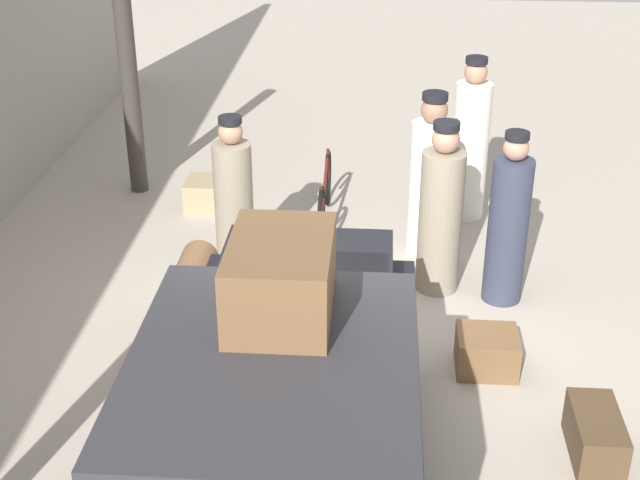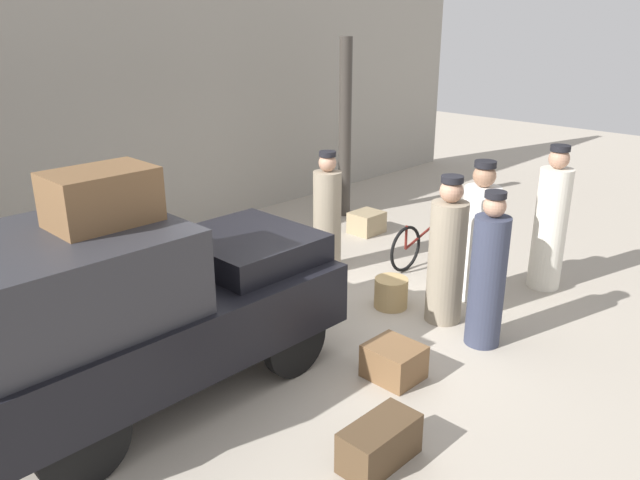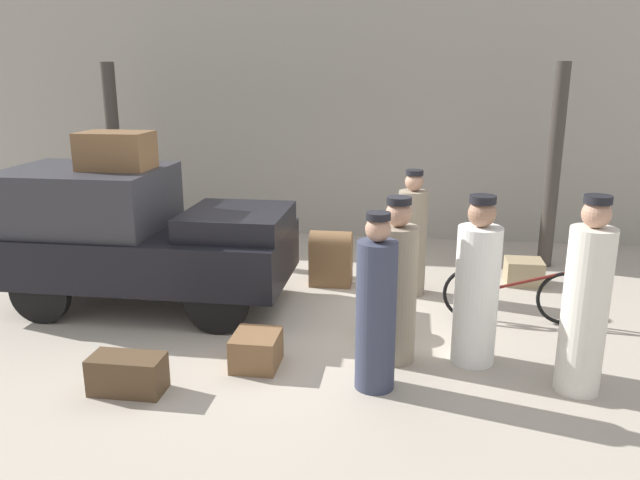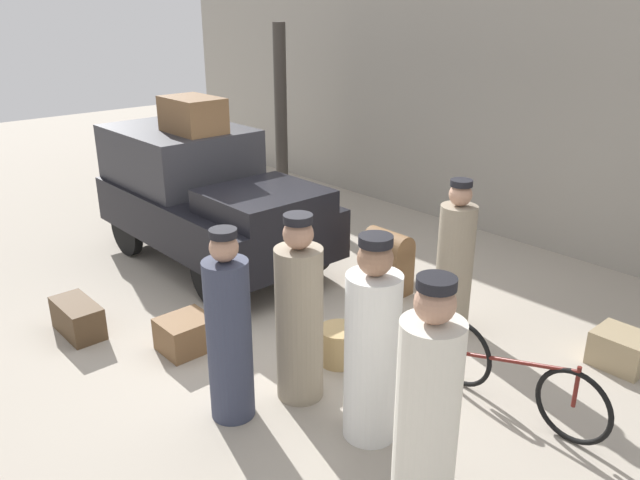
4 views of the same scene
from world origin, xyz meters
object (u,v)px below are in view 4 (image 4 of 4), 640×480
object	(u,v)px
porter_standing_middle	(372,350)
suitcase_black_upright	(78,318)
suitcase_small_leather	(186,334)
truck	(205,193)
porter_with_bicycle	(426,424)
porter_lifting_near_truck	(229,334)
trunk_wicker_pale	(388,259)
bicycle	(513,377)
suitcase_tan_flat	(621,349)
porter_carrying_trunk	(455,263)
conductor_in_dark_uniform	(299,317)
wicker_basket	(339,345)
trunk_on_truck_roof	(193,115)

from	to	relation	value
porter_standing_middle	suitcase_black_upright	bearing A→B (deg)	-160.98
suitcase_black_upright	suitcase_small_leather	bearing A→B (deg)	33.00
suitcase_black_upright	truck	bearing A→B (deg)	111.24
porter_with_bicycle	suitcase_black_upright	distance (m)	4.25
porter_lifting_near_truck	trunk_wicker_pale	size ratio (longest dim) A/B	2.20
truck	bicycle	world-z (taller)	truck
suitcase_black_upright	suitcase_tan_flat	bearing A→B (deg)	41.49
porter_carrying_trunk	truck	bearing A→B (deg)	-165.38
conductor_in_dark_uniform	trunk_wicker_pale	bearing A→B (deg)	113.33
wicker_basket	trunk_wicker_pale	bearing A→B (deg)	116.80
trunk_wicker_pale	suitcase_tan_flat	size ratio (longest dim) A/B	1.55
porter_standing_middle	trunk_wicker_pale	xyz separation A→B (m)	(-1.75, 2.12, -0.38)
truck	suitcase_tan_flat	world-z (taller)	truck
trunk_on_truck_roof	porter_with_bicycle	bearing A→B (deg)	-16.45
porter_with_bicycle	suitcase_small_leather	xyz separation A→B (m)	(-3.09, 0.04, -0.68)
porter_lifting_near_truck	trunk_on_truck_roof	distance (m)	3.88
suitcase_black_upright	trunk_wicker_pale	world-z (taller)	trunk_wicker_pale
wicker_basket	conductor_in_dark_uniform	bearing A→B (deg)	-75.88
truck	porter_standing_middle	size ratio (longest dim) A/B	2.00
trunk_wicker_pale	porter_lifting_near_truck	bearing A→B (deg)	-74.48
bicycle	suitcase_small_leather	bearing A→B (deg)	-150.68
bicycle	suitcase_black_upright	size ratio (longest dim) A/B	2.53
truck	trunk_on_truck_roof	xyz separation A→B (m)	(-0.16, -0.00, 1.02)
porter_lifting_near_truck	trunk_wicker_pale	world-z (taller)	porter_lifting_near_truck
truck	porter_with_bicycle	world-z (taller)	porter_with_bicycle
truck	conductor_in_dark_uniform	bearing A→B (deg)	-18.85
porter_carrying_trunk	trunk_wicker_pale	size ratio (longest dim) A/B	2.16
porter_carrying_trunk	suitcase_black_upright	size ratio (longest dim) A/B	2.44
porter_standing_middle	trunk_wicker_pale	bearing A→B (deg)	129.42
truck	porter_carrying_trunk	bearing A→B (deg)	14.62
trunk_wicker_pale	suitcase_tan_flat	distance (m)	2.71
bicycle	suitcase_black_upright	world-z (taller)	bicycle
suitcase_tan_flat	porter_standing_middle	bearing A→B (deg)	-109.77
truck	porter_standing_middle	distance (m)	4.21
porter_standing_middle	conductor_in_dark_uniform	xyz separation A→B (m)	(-0.80, -0.07, -0.01)
porter_lifting_near_truck	trunk_wicker_pale	xyz separation A→B (m)	(-0.78, 2.81, -0.37)
porter_lifting_near_truck	trunk_wicker_pale	distance (m)	2.94
suitcase_black_upright	trunk_wicker_pale	bearing A→B (deg)	65.34
porter_standing_middle	trunk_on_truck_roof	distance (m)	4.51
suitcase_black_upright	porter_with_bicycle	bearing A→B (deg)	8.80
suitcase_black_upright	porter_carrying_trunk	bearing A→B (deg)	49.79
wicker_basket	porter_carrying_trunk	bearing A→B (deg)	77.21
porter_with_bicycle	suitcase_small_leather	size ratio (longest dim) A/B	3.66
suitcase_tan_flat	porter_with_bicycle	bearing A→B (deg)	-90.07
wicker_basket	trunk_on_truck_roof	size ratio (longest dim) A/B	0.48
trunk_on_truck_roof	suitcase_black_upright	bearing A→B (deg)	-65.18
bicycle	trunk_on_truck_roof	distance (m)	5.10
conductor_in_dark_uniform	porter_lifting_near_truck	world-z (taller)	conductor_in_dark_uniform
porter_lifting_near_truck	porter_standing_middle	bearing A→B (deg)	35.39
truck	wicker_basket	bearing A→B (deg)	-8.74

